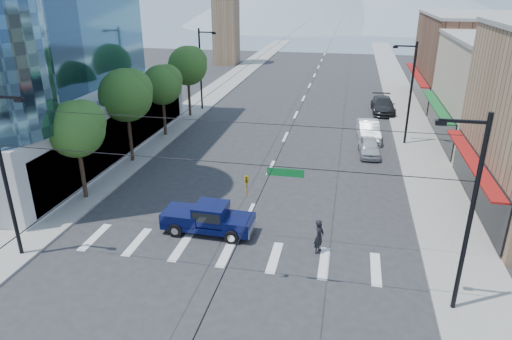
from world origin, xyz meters
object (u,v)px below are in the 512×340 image
object	(u,v)px
pickup_truck	(208,218)
pedestrian	(319,236)
parked_car_near	(369,147)
parked_car_mid	(368,130)
parked_car_far	(383,105)

from	to	relation	value
pickup_truck	pedestrian	distance (m)	6.50
parked_car_near	pickup_truck	bearing A→B (deg)	-125.50
pickup_truck	pedestrian	xyz separation A→B (m)	(6.44, -0.84, 0.02)
pickup_truck	parked_car_mid	world-z (taller)	pickup_truck
pedestrian	pickup_truck	bearing A→B (deg)	101.23
pickup_truck	parked_car_far	bearing A→B (deg)	70.78
parked_car_near	parked_car_mid	xyz separation A→B (m)	(0.00, 4.37, 0.14)
pickup_truck	pedestrian	size ratio (longest dim) A/B	2.81
pedestrian	parked_car_far	bearing A→B (deg)	9.74
pedestrian	parked_car_near	distance (m)	16.31
pickup_truck	parked_car_near	xyz separation A→B (m)	(9.42, 15.19, -0.23)
pedestrian	parked_car_near	bearing A→B (deg)	8.14
pedestrian	parked_car_near	xyz separation A→B (m)	(2.98, 16.04, -0.25)
parked_car_mid	parked_car_far	distance (m)	10.19
pedestrian	parked_car_mid	world-z (taller)	pedestrian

